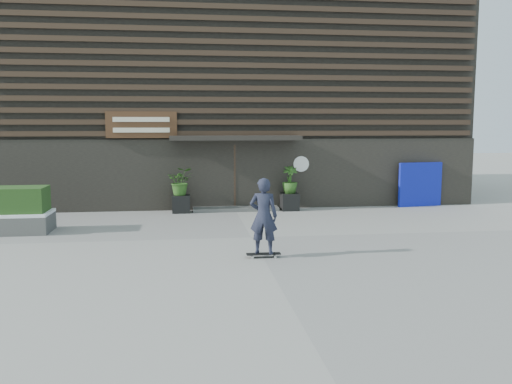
{
  "coord_description": "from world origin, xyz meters",
  "views": [
    {
      "loc": [
        -1.68,
        -13.92,
        2.99
      ],
      "look_at": [
        0.26,
        0.99,
        1.1
      ],
      "focal_mm": 37.44,
      "sensor_mm": 36.0,
      "label": 1
    }
  ],
  "objects": [
    {
      "name": "skateboarder",
      "position": [
        0.01,
        -2.2,
        0.95
      ],
      "size": [
        0.78,
        0.57,
        1.82
      ],
      "color": "black",
      "rests_on": "ground"
    },
    {
      "name": "bamboo_right",
      "position": [
        1.9,
        4.4,
        1.08
      ],
      "size": [
        0.54,
        0.54,
        0.96
      ],
      "primitive_type": "imported",
      "color": "#2D591E",
      "rests_on": "planter_pot_right"
    },
    {
      "name": "bamboo_left",
      "position": [
        -1.9,
        4.4,
        1.08
      ],
      "size": [
        0.86,
        0.75,
        0.96
      ],
      "primitive_type": "imported",
      "color": "#2D591E",
      "rests_on": "planter_pot_left"
    },
    {
      "name": "ground",
      "position": [
        0.0,
        0.0,
        0.0
      ],
      "size": [
        80.0,
        80.0,
        0.0
      ],
      "primitive_type": "plane",
      "color": "gray",
      "rests_on": "ground"
    },
    {
      "name": "blue_tarp",
      "position": [
        6.86,
        4.7,
        0.81
      ],
      "size": [
        1.73,
        0.38,
        1.62
      ],
      "primitive_type": "cube",
      "rotation": [
        0.0,
        0.0,
        0.15
      ],
      "color": "#0C15A5",
      "rests_on": "ground"
    },
    {
      "name": "planter_pot_left",
      "position": [
        -1.9,
        4.4,
        0.3
      ],
      "size": [
        0.6,
        0.6,
        0.6
      ],
      "primitive_type": "cube",
      "color": "black",
      "rests_on": "ground"
    },
    {
      "name": "building",
      "position": [
        -0.0,
        9.96,
        3.99
      ],
      "size": [
        18.0,
        11.0,
        8.0
      ],
      "color": "black",
      "rests_on": "ground"
    },
    {
      "name": "entrance_step",
      "position": [
        0.0,
        4.6,
        0.06
      ],
      "size": [
        3.0,
        0.8,
        0.12
      ],
      "primitive_type": "cube",
      "color": "#484846",
      "rests_on": "ground"
    },
    {
      "name": "planter_pot_right",
      "position": [
        1.9,
        4.4,
        0.3
      ],
      "size": [
        0.6,
        0.6,
        0.6
      ],
      "primitive_type": "cube",
      "color": "black",
      "rests_on": "ground"
    }
  ]
}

